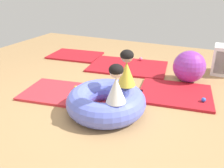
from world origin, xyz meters
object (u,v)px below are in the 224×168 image
child_in_yellow (127,68)px  play_ball_blue (204,100)px  child_in_white (116,84)px  play_ball_red (76,93)px  play_ball_yellow (76,88)px  play_ball_orange (117,97)px  inflatable_cushion (106,101)px  exercise_ball_large (189,67)px  play_ball_pink (141,59)px

child_in_yellow → play_ball_blue: (1.04, 0.52, -0.51)m
child_in_white → play_ball_red: bearing=23.4°
play_ball_yellow → play_ball_orange: play_ball_orange is taller
inflatable_cushion → play_ball_yellow: inflatable_cushion is taller
exercise_ball_large → inflatable_cushion: bearing=-119.1°
child_in_yellow → child_in_white: bearing=-178.7°
child_in_yellow → play_ball_red: 0.94m
child_in_yellow → play_ball_pink: size_ratio=6.75×
play_ball_pink → inflatable_cushion: bearing=-84.1°
play_ball_orange → play_ball_yellow: bearing=176.4°
play_ball_red → exercise_ball_large: bearing=43.5°
child_in_yellow → play_ball_blue: child_in_yellow is taller
inflatable_cushion → play_ball_orange: 0.34m
inflatable_cushion → play_ball_pink: (-0.24, 2.29, -0.09)m
child_in_white → play_ball_pink: 2.61m
play_ball_blue → play_ball_pink: play_ball_pink is taller
inflatable_cushion → play_ball_red: size_ratio=11.49×
play_ball_red → exercise_ball_large: size_ratio=0.17×
play_ball_pink → play_ball_orange: 1.97m
play_ball_blue → play_ball_yellow: (-1.96, -0.42, -0.00)m
play_ball_blue → inflatable_cushion: bearing=-146.7°
inflatable_cushion → play_ball_blue: (1.22, 0.80, -0.09)m
child_in_yellow → play_ball_blue: bearing=-69.7°
play_ball_yellow → play_ball_blue: bearing=12.2°
inflatable_cushion → child_in_yellow: child_in_yellow is taller
play_ball_yellow → play_ball_red: size_ratio=0.70×
play_ball_pink → play_ball_red: play_ball_red is taller
inflatable_cushion → child_in_white: (0.25, -0.23, 0.40)m
inflatable_cushion → exercise_ball_large: (0.88, 1.59, 0.12)m
play_ball_blue → play_ball_red: size_ratio=0.71×
play_ball_yellow → child_in_white: bearing=-31.8°
child_in_yellow → play_ball_red: child_in_yellow is taller
play_ball_red → child_in_yellow: bearing=8.3°
child_in_white → play_ball_orange: child_in_white is taller
child_in_yellow → play_ball_pink: bearing=5.8°
play_ball_red → exercise_ball_large: exercise_ball_large is taller
exercise_ball_large → play_ball_yellow: bearing=-143.2°
play_ball_blue → play_ball_orange: play_ball_orange is taller
child_in_white → play_ball_red: 1.07m
inflatable_cushion → play_ball_yellow: (-0.74, 0.38, -0.09)m
child_in_white → play_ball_yellow: (-0.99, 0.61, -0.50)m
child_in_white → play_ball_red: child_in_white is taller
child_in_yellow → play_ball_orange: bearing=67.9°
play_ball_blue → play_ball_red: 1.94m
child_in_white → play_ball_yellow: size_ratio=7.22×
child_in_white → play_ball_pink: bearing=-30.5°
child_in_white → play_ball_pink: child_in_white is taller
child_in_white → play_ball_red: (-0.86, 0.41, -0.48)m
child_in_yellow → exercise_ball_large: size_ratio=0.90×
play_ball_red → play_ball_blue: bearing=19.0°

